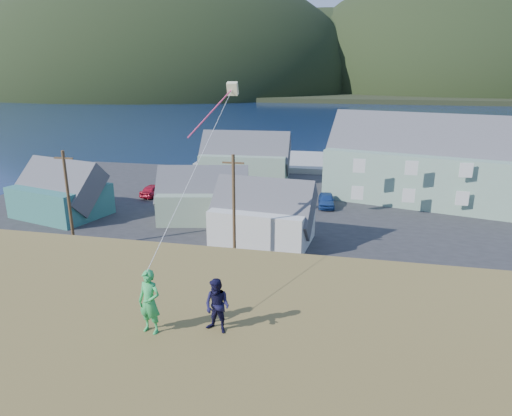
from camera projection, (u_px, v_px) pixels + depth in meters
The scene contains 16 objects.
ground at pixel (290, 278), 32.23m from camera, with size 900.00×900.00×0.00m, color #0A1638.
grass_strip at pixel (286, 291), 30.35m from camera, with size 110.00×8.00×0.10m, color #4C3D19.
waterfront_lot at pixel (312, 209), 48.11m from camera, with size 72.00×36.00×0.12m, color #28282B.
wharf at pixel (288, 161), 70.70m from camera, with size 26.00×14.00×0.90m, color gray.
far_shore at pixel (351, 87), 340.50m from camera, with size 900.00×320.00×2.00m, color black.
far_hills at pixel (408, 89), 285.77m from camera, with size 760.00×265.00×143.00m.
lodge at pixel (486, 166), 47.43m from camera, with size 34.17×16.85×11.59m.
shed_teal at pixel (60, 192), 45.05m from camera, with size 9.98×8.09×6.89m.
shed_palegreen_near at pixel (203, 196), 44.05m from camera, with size 9.68×7.12×6.34m.
shed_white at pixel (263, 214), 38.02m from camera, with size 8.84×6.35×6.66m.
shed_palegreen_far at pixel (245, 158), 59.87m from camera, with size 11.92×7.27×7.80m.
utility_poles at pixel (269, 212), 32.73m from camera, with size 33.02×0.24×9.05m.
parked_cars at pixel (256, 189), 52.92m from camera, with size 24.84×11.40×1.50m.
kite_flyer_green at pixel (150, 302), 12.43m from camera, with size 0.67×0.44×1.84m, color green.
kite_flyer_navy at pixel (217, 306), 12.48m from camera, with size 0.76×0.59×1.57m, color black.
kite_rig at pixel (228, 94), 19.41m from camera, with size 0.86×4.91×10.33m.
Camera 1 is at (3.78, -29.22, 14.21)m, focal length 32.00 mm.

